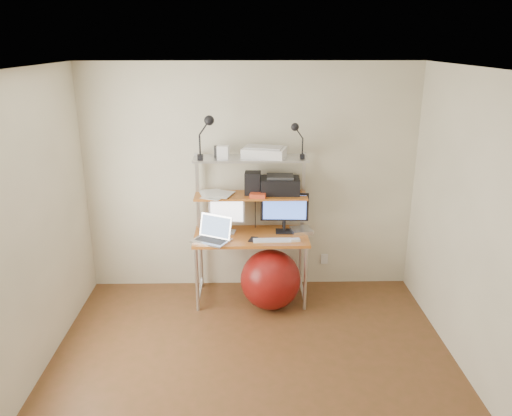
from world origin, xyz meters
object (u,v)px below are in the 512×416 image
at_px(printer, 280,185).
at_px(exercise_ball, 271,280).
at_px(monitor_silver, 227,212).
at_px(monitor_black, 285,209).
at_px(laptop, 213,235).

distance_m(printer, exercise_ball, 1.00).
height_order(printer, exercise_ball, printer).
height_order(monitor_silver, monitor_black, monitor_black).
bearing_deg(exercise_ball, monitor_black, 61.99).
height_order(monitor_silver, printer, printer).
xyz_separation_m(monitor_silver, laptop, (-0.13, -0.23, -0.17)).
relative_size(monitor_black, printer, 1.21).
bearing_deg(laptop, monitor_silver, 87.43).
xyz_separation_m(laptop, exercise_ball, (0.59, -0.07, -0.48)).
xyz_separation_m(monitor_silver, printer, (0.57, 0.06, 0.27)).
height_order(laptop, printer, printer).
xyz_separation_m(printer, exercise_ball, (-0.11, -0.36, -0.93)).
bearing_deg(monitor_black, monitor_silver, -177.37).
relative_size(printer, exercise_ball, 0.66).
bearing_deg(printer, monitor_black, -52.70).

